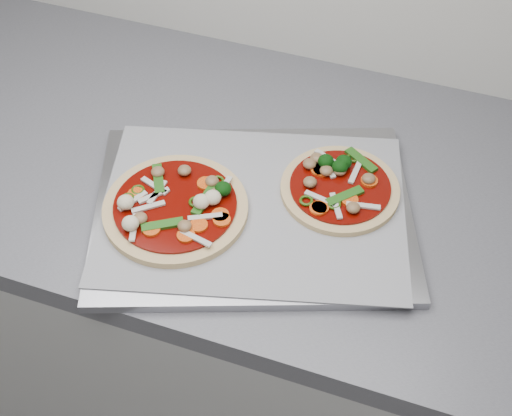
% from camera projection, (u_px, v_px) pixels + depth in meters
% --- Properties ---
extents(base_cabinet, '(3.60, 0.60, 0.86)m').
position_uv_depth(base_cabinet, '(232.00, 326.00, 1.45)').
color(base_cabinet, '#BCBCB9').
rests_on(base_cabinet, ground).
extents(countertop, '(3.60, 0.60, 0.04)m').
position_uv_depth(countertop, '(224.00, 172.00, 1.12)').
color(countertop, slate).
rests_on(countertop, base_cabinet).
extents(baking_tray, '(0.54, 0.47, 0.01)m').
position_uv_depth(baking_tray, '(253.00, 211.00, 1.02)').
color(baking_tray, '#949499').
rests_on(baking_tray, countertop).
extents(parchment, '(0.50, 0.42, 0.00)m').
position_uv_depth(parchment, '(253.00, 207.00, 1.02)').
color(parchment, gray).
rests_on(parchment, baking_tray).
extents(pizza_left, '(0.27, 0.27, 0.03)m').
position_uv_depth(pizza_left, '(176.00, 207.00, 1.01)').
color(pizza_left, '#E4C581').
rests_on(pizza_left, parchment).
extents(pizza_right, '(0.24, 0.24, 0.03)m').
position_uv_depth(pizza_right, '(339.00, 185.00, 1.03)').
color(pizza_right, '#E4C581').
rests_on(pizza_right, parchment).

